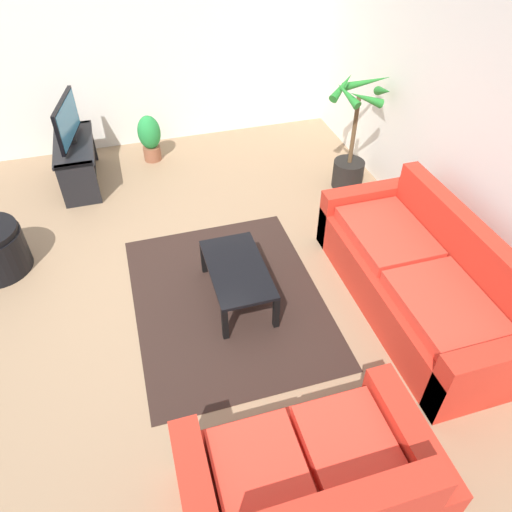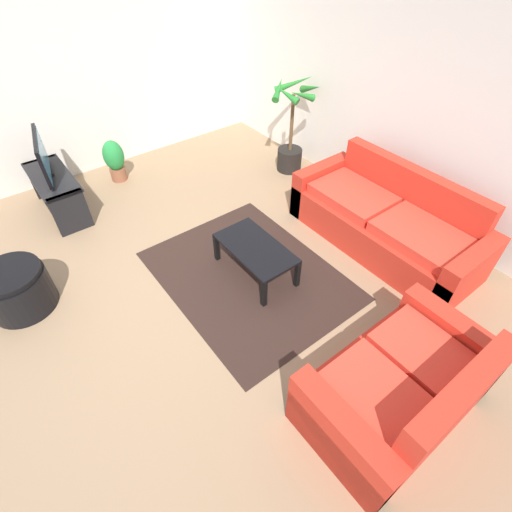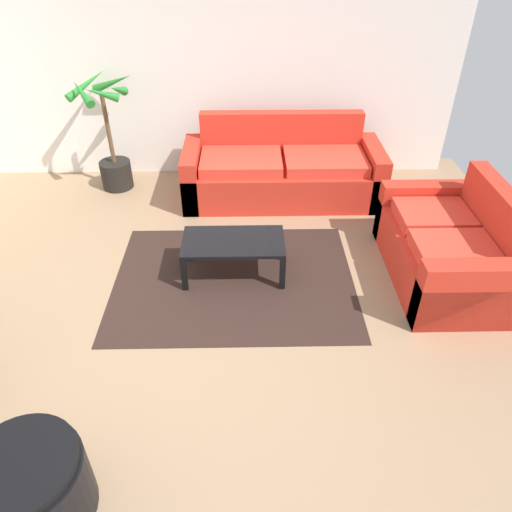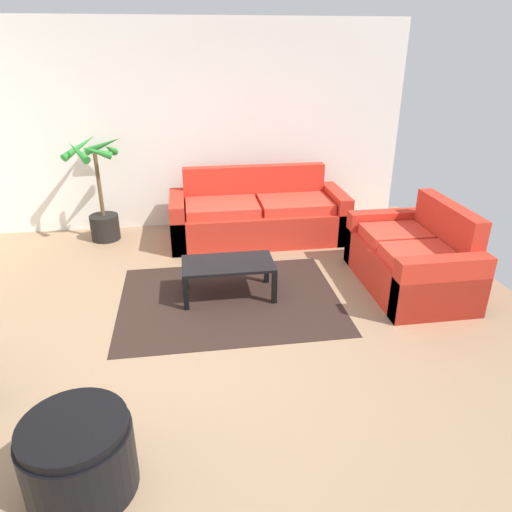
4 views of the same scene
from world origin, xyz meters
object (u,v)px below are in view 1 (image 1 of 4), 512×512
couch_main (418,280)px  coffee_table (237,272)px  tv_stand (77,157)px  potted_plant_small (150,137)px  couch_loveseat (309,487)px  potted_palm (352,148)px  tv (67,121)px

couch_main → coffee_table: bearing=-109.6°
tv_stand → potted_plant_small: size_ratio=1.80×
couch_loveseat → potted_plant_small: (-4.73, -0.36, 0.03)m
coffee_table → potted_palm: potted_palm is taller
couch_loveseat → couch_main: bearing=131.5°
couch_main → tv: bearing=-136.7°
potted_palm → tv: bearing=-107.9°
couch_main → potted_plant_small: size_ratio=3.69×
tv → potted_palm: size_ratio=0.62×
potted_plant_small → tv_stand: bearing=-71.4°
couch_main → tv: size_ratio=2.71×
couch_main → couch_loveseat: size_ratio=1.52×
couch_main → couch_loveseat: (1.40, -1.58, -0.01)m
couch_main → potted_palm: 2.04m
couch_main → coffee_table: 1.61m
coffee_table → tv_stand: bearing=-151.6°
coffee_table → potted_plant_small: (-2.79, -0.43, 0.01)m
tv → coffee_table: size_ratio=0.90×
couch_loveseat → tv_stand: bearing=-163.9°
tv_stand → potted_palm: (1.01, 3.13, 0.16)m
tv_stand → potted_palm: size_ratio=0.82×
coffee_table → potted_palm: bearing=129.4°
tv → potted_palm: 3.30m
coffee_table → couch_main: bearing=70.4°
coffee_table → potted_plant_small: potted_plant_small is taller
couch_main → potted_plant_small: couch_main is taller
tv → potted_plant_small: bearing=108.7°
tv → potted_plant_small: tv is taller
couch_loveseat → potted_plant_small: couch_loveseat is taller
coffee_table → potted_plant_small: 2.82m
tv → couch_main: bearing=43.3°
couch_main → potted_palm: bearing=172.1°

